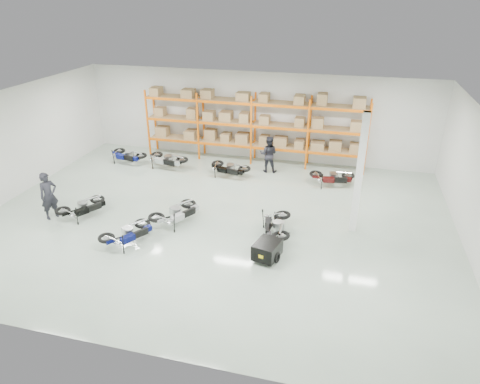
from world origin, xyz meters
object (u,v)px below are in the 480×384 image
(moto_back_a, at_px, (127,153))
(moto_back_b, at_px, (166,157))
(moto_blue_centre, at_px, (128,230))
(moto_black_far_left, at_px, (83,205))
(moto_silver_left, at_px, (176,210))
(trailer, at_px, (267,250))
(person_back, at_px, (268,154))
(moto_touring_right, at_px, (276,222))
(person_left, at_px, (49,196))
(moto_back_c, at_px, (229,166))
(moto_back_d, at_px, (332,175))

(moto_back_a, relative_size, moto_back_b, 0.95)
(moto_blue_centre, distance_m, moto_black_far_left, 3.00)
(moto_silver_left, height_order, trailer, moto_silver_left)
(trailer, xyz_separation_m, person_back, (-1.43, 7.49, 0.52))
(moto_touring_right, bearing_deg, moto_back_a, 141.54)
(trailer, height_order, person_back, person_back)
(trailer, bearing_deg, person_left, -170.84)
(moto_back_c, bearing_deg, moto_black_far_left, 152.86)
(moto_black_far_left, distance_m, moto_back_d, 10.78)
(moto_blue_centre, distance_m, moto_back_c, 6.89)
(moto_black_far_left, distance_m, person_back, 8.86)
(moto_back_a, distance_m, person_left, 6.07)
(moto_back_a, xyz_separation_m, moto_back_d, (10.40, -0.23, -0.01))
(moto_blue_centre, xyz_separation_m, moto_silver_left, (1.09, 1.78, 0.04))
(moto_touring_right, relative_size, moto_back_d, 1.02)
(moto_back_b, distance_m, moto_back_c, 3.33)
(moto_back_b, height_order, person_left, person_left)
(moto_back_b, bearing_deg, person_left, 171.76)
(moto_back_a, height_order, person_left, person_left)
(trailer, xyz_separation_m, moto_back_a, (-8.69, 6.81, 0.16))
(moto_back_a, xyz_separation_m, moto_back_b, (2.23, -0.10, 0.03))
(moto_touring_right, bearing_deg, person_back, 96.18)
(person_left, height_order, person_back, person_left)
(trailer, bearing_deg, person_back, 114.94)
(moto_silver_left, bearing_deg, moto_back_c, -68.68)
(moto_back_d, distance_m, person_left, 11.98)
(trailer, distance_m, moto_back_b, 9.32)
(moto_black_far_left, bearing_deg, moto_back_b, -70.02)
(moto_back_a, xyz_separation_m, moto_back_c, (5.54, -0.38, -0.01))
(moto_blue_centre, height_order, moto_silver_left, moto_silver_left)
(trailer, xyz_separation_m, moto_back_b, (-6.47, 6.71, 0.18))
(moto_black_far_left, relative_size, person_back, 0.95)
(person_left, bearing_deg, moto_back_d, -34.00)
(moto_silver_left, relative_size, trailer, 1.14)
(moto_blue_centre, xyz_separation_m, person_left, (-3.83, 0.99, 0.42))
(moto_silver_left, bearing_deg, trailer, -172.81)
(moto_touring_right, relative_size, moto_back_c, 1.02)
(moto_blue_centre, xyz_separation_m, moto_back_a, (-3.77, 7.04, 0.02))
(moto_black_far_left, bearing_deg, trailer, -157.07)
(moto_back_b, distance_m, person_left, 6.38)
(moto_touring_right, distance_m, person_back, 6.07)
(moto_blue_centre, relative_size, person_back, 0.95)
(moto_touring_right, bearing_deg, moto_silver_left, 173.15)
(moto_blue_centre, bearing_deg, moto_back_a, -30.72)
(person_back, bearing_deg, moto_silver_left, 65.88)
(moto_back_b, relative_size, moto_back_d, 1.06)
(moto_back_c, relative_size, moto_back_d, 1.01)
(moto_blue_centre, bearing_deg, moto_silver_left, -90.39)
(moto_silver_left, bearing_deg, moto_touring_right, -150.07)
(moto_back_c, bearing_deg, person_left, 148.20)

